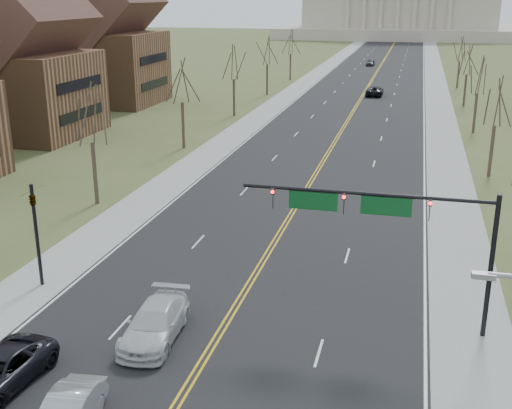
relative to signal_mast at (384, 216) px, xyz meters
The scene contains 23 objects.
road 96.96m from the signal_mast, 94.41° to the left, with size 20.00×380.00×0.01m, color black.
cross_road 12.03m from the signal_mast, 134.80° to the right, with size 120.00×14.00×0.01m, color black.
sidewalk_left 98.61m from the signal_mast, 101.39° to the left, with size 4.00×380.00×0.03m, color gray.
sidewalk_right 96.78m from the signal_mast, 87.30° to the left, with size 4.00×380.00×0.03m, color gray.
center_line 96.96m from the signal_mast, 94.41° to the left, with size 0.42×380.00×0.01m, color gold.
edge_line_left 98.20m from the signal_mast, 100.13° to the left, with size 0.15×380.00×0.01m, color silver.
edge_line_right 96.70m from the signal_mast, 88.60° to the left, with size 0.15×380.00×0.01m, color silver.
signal_mast is the anchor object (origin of this frame).
signal_left 19.06m from the signal_mast, behind, with size 0.32×0.36×6.00m.
tree_l_0 27.17m from the signal_mast, 147.71° to the left, with size 3.96×3.96×9.00m.
tree_r_1 31.56m from the signal_mast, 75.21° to the left, with size 3.74×3.74×8.50m.
tree_l_1 41.45m from the signal_mast, 123.63° to the left, with size 3.96×3.96×9.00m.
tree_r_2 51.15m from the signal_mast, 80.94° to the left, with size 3.74×3.74×8.50m.
tree_l_2 59.15m from the signal_mast, 112.83° to the left, with size 3.96×3.96×9.00m.
tree_r_3 70.96m from the signal_mast, 83.48° to the left, with size 3.74×3.74×8.50m.
tree_l_3 77.96m from the signal_mast, 107.12° to the left, with size 3.96×3.96×9.00m.
tree_r_4 90.86m from the signal_mast, 84.91° to the left, with size 3.74×3.74×8.50m.
tree_l_4 97.25m from the signal_mast, 103.65° to the left, with size 3.96×3.96×9.00m.
bldg_left_mid 56.81m from the signal_mast, 139.96° to the left, with size 15.10×14.28×20.75m.
bldg_left_far 75.76m from the signal_mast, 126.91° to the left, with size 17.10×14.28×23.25m.
car_sb_inner_second 12.13m from the signal_mast, 158.32° to the right, with size 2.33×5.74×1.66m, color silver.
car_far_nb 78.05m from the signal_mast, 94.11° to the left, with size 2.60×5.64×1.57m, color black.
car_far_sb 125.33m from the signal_mast, 94.49° to the left, with size 1.77×4.40×1.50m, color #484A4F.
Camera 1 is at (8.46, -16.01, 15.81)m, focal length 45.00 mm.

